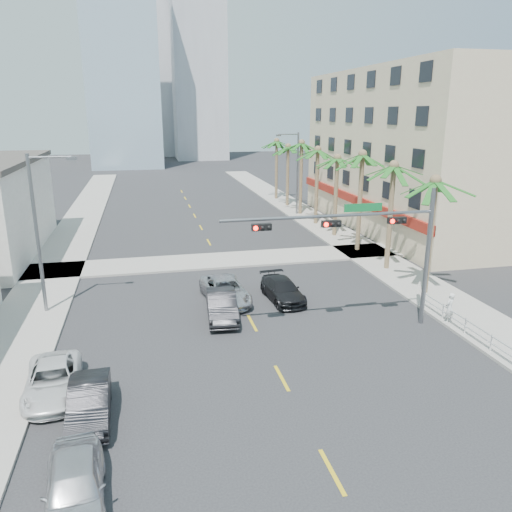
{
  "coord_description": "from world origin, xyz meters",
  "views": [
    {
      "loc": [
        -5.33,
        -14.55,
        11.09
      ],
      "look_at": [
        0.45,
        11.03,
        3.5
      ],
      "focal_mm": 35.0,
      "sensor_mm": 36.0,
      "label": 1
    }
  ],
  "objects_px": {
    "car_parked_mid": "(89,403)",
    "car_lane_left": "(222,305)",
    "traffic_signal_mast": "(373,236)",
    "car_lane_center": "(225,290)",
    "car_parked_far": "(53,380)",
    "pedestrian": "(450,308)",
    "car_parked_near": "(75,486)",
    "car_lane_right": "(282,290)"
  },
  "relations": [
    {
      "from": "car_lane_center",
      "to": "pedestrian",
      "type": "xyz_separation_m",
      "value": [
        11.21,
        -6.1,
        0.27
      ]
    },
    {
      "from": "car_parked_near",
      "to": "car_lane_center",
      "type": "relative_size",
      "value": 0.83
    },
    {
      "from": "car_parked_mid",
      "to": "car_lane_center",
      "type": "height_order",
      "value": "car_lane_center"
    },
    {
      "from": "traffic_signal_mast",
      "to": "car_parked_mid",
      "type": "bearing_deg",
      "value": -158.88
    },
    {
      "from": "car_parked_near",
      "to": "car_lane_center",
      "type": "xyz_separation_m",
      "value": [
        6.89,
        15.31,
        -0.02
      ]
    },
    {
      "from": "car_lane_left",
      "to": "car_lane_center",
      "type": "bearing_deg",
      "value": 81.28
    },
    {
      "from": "car_lane_right",
      "to": "car_parked_far",
      "type": "bearing_deg",
      "value": -149.98
    },
    {
      "from": "car_parked_far",
      "to": "car_parked_mid",
      "type": "bearing_deg",
      "value": -57.41
    },
    {
      "from": "traffic_signal_mast",
      "to": "car_lane_center",
      "type": "height_order",
      "value": "traffic_signal_mast"
    },
    {
      "from": "car_lane_left",
      "to": "car_parked_near",
      "type": "bearing_deg",
      "value": -111.44
    },
    {
      "from": "car_parked_far",
      "to": "traffic_signal_mast",
      "type": "bearing_deg",
      "value": 7.0
    },
    {
      "from": "car_parked_far",
      "to": "car_lane_center",
      "type": "distance_m",
      "value": 12.19
    },
    {
      "from": "car_lane_center",
      "to": "pedestrian",
      "type": "distance_m",
      "value": 12.76
    },
    {
      "from": "car_parked_near",
      "to": "car_lane_left",
      "type": "xyz_separation_m",
      "value": [
        6.3,
        12.82,
        0.02
      ]
    },
    {
      "from": "traffic_signal_mast",
      "to": "car_lane_center",
      "type": "distance_m",
      "value": 9.75
    },
    {
      "from": "traffic_signal_mast",
      "to": "car_parked_far",
      "type": "height_order",
      "value": "traffic_signal_mast"
    },
    {
      "from": "car_parked_far",
      "to": "car_lane_right",
      "type": "distance_m",
      "value": 14.51
    },
    {
      "from": "car_parked_mid",
      "to": "pedestrian",
      "type": "distance_m",
      "value": 18.71
    },
    {
      "from": "car_lane_left",
      "to": "traffic_signal_mast",
      "type": "bearing_deg",
      "value": -18.44
    },
    {
      "from": "traffic_signal_mast",
      "to": "car_lane_left",
      "type": "distance_m",
      "value": 9.02
    },
    {
      "from": "car_parked_mid",
      "to": "car_lane_left",
      "type": "xyz_separation_m",
      "value": [
        6.3,
        8.36,
        0.05
      ]
    },
    {
      "from": "car_lane_center",
      "to": "pedestrian",
      "type": "relative_size",
      "value": 3.08
    },
    {
      "from": "pedestrian",
      "to": "car_lane_left",
      "type": "bearing_deg",
      "value": -43.44
    },
    {
      "from": "car_parked_far",
      "to": "pedestrian",
      "type": "xyz_separation_m",
      "value": [
        19.7,
        2.65,
        0.35
      ]
    },
    {
      "from": "car_parked_near",
      "to": "car_parked_far",
      "type": "xyz_separation_m",
      "value": [
        -1.6,
        6.56,
        -0.09
      ]
    },
    {
      "from": "pedestrian",
      "to": "traffic_signal_mast",
      "type": "bearing_deg",
      "value": -32.7
    },
    {
      "from": "traffic_signal_mast",
      "to": "car_parked_far",
      "type": "relative_size",
      "value": 2.42
    },
    {
      "from": "car_parked_far",
      "to": "car_lane_right",
      "type": "relative_size",
      "value": 1.02
    },
    {
      "from": "car_parked_near",
      "to": "car_parked_mid",
      "type": "distance_m",
      "value": 4.46
    },
    {
      "from": "car_parked_mid",
      "to": "traffic_signal_mast",
      "type": "bearing_deg",
      "value": 19.06
    },
    {
      "from": "car_lane_left",
      "to": "car_lane_right",
      "type": "height_order",
      "value": "car_lane_left"
    },
    {
      "from": "car_parked_mid",
      "to": "car_lane_left",
      "type": "bearing_deg",
      "value": 50.95
    },
    {
      "from": "traffic_signal_mast",
      "to": "car_lane_right",
      "type": "xyz_separation_m",
      "value": [
        -3.23,
        5.07,
        -4.41
      ]
    },
    {
      "from": "car_parked_near",
      "to": "car_parked_mid",
      "type": "bearing_deg",
      "value": 84.7
    },
    {
      "from": "car_parked_mid",
      "to": "pedestrian",
      "type": "xyz_separation_m",
      "value": [
        18.1,
        4.75,
        0.29
      ]
    },
    {
      "from": "traffic_signal_mast",
      "to": "pedestrian",
      "type": "relative_size",
      "value": 6.66
    },
    {
      "from": "traffic_signal_mast",
      "to": "car_parked_near",
      "type": "distance_m",
      "value": 17.25
    },
    {
      "from": "car_lane_center",
      "to": "car_lane_right",
      "type": "xyz_separation_m",
      "value": [
        3.46,
        -0.53,
        -0.06
      ]
    },
    {
      "from": "car_parked_near",
      "to": "pedestrian",
      "type": "relative_size",
      "value": 2.56
    },
    {
      "from": "car_parked_mid",
      "to": "car_lane_right",
      "type": "relative_size",
      "value": 0.94
    },
    {
      "from": "traffic_signal_mast",
      "to": "car_lane_left",
      "type": "bearing_deg",
      "value": 156.84
    },
    {
      "from": "car_parked_near",
      "to": "car_parked_far",
      "type": "distance_m",
      "value": 6.75
    }
  ]
}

